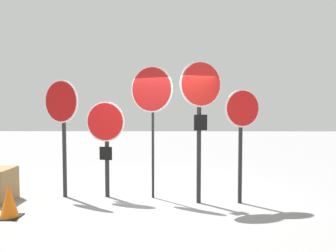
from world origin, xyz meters
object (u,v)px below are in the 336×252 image
at_px(stop_sign_0, 62,114).
at_px(traffic_cone_0, 9,201).
at_px(stop_sign_2, 152,97).
at_px(stop_sign_1, 106,132).
at_px(stop_sign_3, 200,104).
at_px(stop_sign_4, 242,123).

distance_m(stop_sign_0, traffic_cone_0, 2.02).
height_order(stop_sign_0, stop_sign_2, stop_sign_2).
height_order(stop_sign_1, stop_sign_3, stop_sign_3).
bearing_deg(stop_sign_1, stop_sign_2, 7.52).
xyz_separation_m(stop_sign_0, stop_sign_1, (0.91, 0.01, -0.38)).
bearing_deg(stop_sign_0, traffic_cone_0, -85.37).
bearing_deg(stop_sign_2, traffic_cone_0, -127.78).
bearing_deg(stop_sign_1, stop_sign_4, 2.17).
height_order(stop_sign_2, traffic_cone_0, stop_sign_2).
height_order(stop_sign_3, traffic_cone_0, stop_sign_3).
relative_size(stop_sign_4, traffic_cone_0, 3.82).
bearing_deg(stop_sign_3, stop_sign_4, -22.74).
bearing_deg(stop_sign_1, stop_sign_3, -1.42).
bearing_deg(stop_sign_4, traffic_cone_0, 174.23).
distance_m(stop_sign_3, traffic_cone_0, 3.83).
height_order(stop_sign_3, stop_sign_4, stop_sign_3).
height_order(stop_sign_1, stop_sign_2, stop_sign_2).
bearing_deg(traffic_cone_0, stop_sign_3, 14.78).
xyz_separation_m(stop_sign_1, traffic_cone_0, (-1.41, -1.30, -1.09)).
bearing_deg(traffic_cone_0, stop_sign_0, 68.93).
height_order(stop_sign_2, stop_sign_4, stop_sign_2).
relative_size(stop_sign_3, traffic_cone_0, 4.74).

